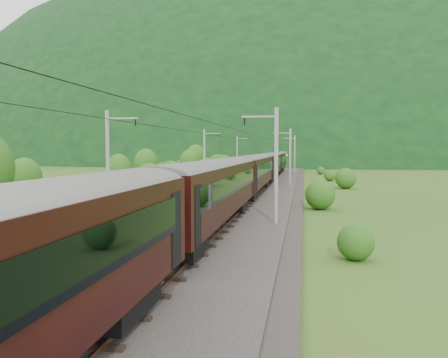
# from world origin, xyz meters

# --- Properties ---
(ground) EXTENTS (600.00, 600.00, 0.00)m
(ground) POSITION_xyz_m (0.00, 0.00, 0.00)
(ground) COLOR #2E551A
(ground) RESTS_ON ground
(railbed) EXTENTS (14.00, 220.00, 0.30)m
(railbed) POSITION_xyz_m (0.00, 10.00, 0.15)
(railbed) COLOR #38332D
(railbed) RESTS_ON ground
(track_left) EXTENTS (2.40, 220.00, 0.27)m
(track_left) POSITION_xyz_m (-2.40, 10.00, 0.37)
(track_left) COLOR brown
(track_left) RESTS_ON railbed
(track_right) EXTENTS (2.40, 220.00, 0.27)m
(track_right) POSITION_xyz_m (2.40, 10.00, 0.37)
(track_right) COLOR brown
(track_right) RESTS_ON railbed
(catenary_left) EXTENTS (2.54, 192.28, 8.00)m
(catenary_left) POSITION_xyz_m (-6.12, 32.00, 4.50)
(catenary_left) COLOR gray
(catenary_left) RESTS_ON railbed
(catenary_right) EXTENTS (2.54, 192.28, 8.00)m
(catenary_right) POSITION_xyz_m (6.12, 32.00, 4.50)
(catenary_right) COLOR gray
(catenary_right) RESTS_ON railbed
(overhead_wires) EXTENTS (4.83, 198.00, 0.03)m
(overhead_wires) POSITION_xyz_m (0.00, 10.00, 7.10)
(overhead_wires) COLOR black
(overhead_wires) RESTS_ON ground
(mountain_main) EXTENTS (504.00, 360.00, 244.00)m
(mountain_main) POSITION_xyz_m (0.00, 260.00, 0.00)
(mountain_main) COLOR black
(mountain_main) RESTS_ON ground
(mountain_ridge) EXTENTS (336.00, 280.00, 132.00)m
(mountain_ridge) POSITION_xyz_m (-120.00, 300.00, 0.00)
(mountain_ridge) COLOR black
(mountain_ridge) RESTS_ON ground
(train) EXTENTS (2.97, 165.49, 5.17)m
(train) POSITION_xyz_m (2.40, 19.12, 3.52)
(train) COLOR black
(train) RESTS_ON ground
(hazard_post_near) EXTENTS (0.16, 0.16, 1.46)m
(hazard_post_near) POSITION_xyz_m (-0.42, 28.68, 1.03)
(hazard_post_near) COLOR red
(hazard_post_near) RESTS_ON railbed
(hazard_post_far) EXTENTS (0.16, 0.16, 1.48)m
(hazard_post_far) POSITION_xyz_m (0.25, 67.15, 1.04)
(hazard_post_far) COLOR red
(hazard_post_far) RESTS_ON railbed
(signal) EXTENTS (0.27, 0.27, 2.44)m
(signal) POSITION_xyz_m (-4.19, 53.70, 1.73)
(signal) COLOR black
(signal) RESTS_ON railbed
(vegetation_left) EXTENTS (11.96, 148.05, 6.95)m
(vegetation_left) POSITION_xyz_m (-14.37, 23.22, 2.49)
(vegetation_left) COLOR #2B5416
(vegetation_left) RESTS_ON ground
(vegetation_right) EXTENTS (6.99, 108.05, 3.18)m
(vegetation_right) POSITION_xyz_m (11.33, -3.61, 1.30)
(vegetation_right) COLOR #2B5416
(vegetation_right) RESTS_ON ground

